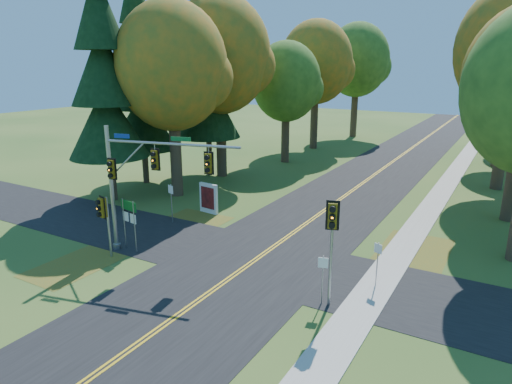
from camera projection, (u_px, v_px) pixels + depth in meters
The scene contains 26 objects.
ground at pixel (235, 275), 21.83m from camera, with size 160.00×160.00×0.00m, color #2C4E1B.
road_main at pixel (235, 274), 21.83m from camera, with size 8.00×160.00×0.02m, color black.
road_cross at pixel (256, 259), 23.49m from camera, with size 60.00×6.00×0.02m, color black.
centerline_left at pixel (233, 274), 21.87m from camera, with size 0.10×160.00×0.01m, color gold.
centerline_right at pixel (237, 275), 21.78m from camera, with size 0.10×160.00×0.01m, color gold.
sidewalk_east at pixel (361, 308), 18.83m from camera, with size 1.60×160.00×0.06m, color #9E998E.
leaf_patch_w_near at pixel (182, 226), 28.30m from camera, with size 4.00×6.00×0.00m, color brown.
leaf_patch_e at pixel (409, 259), 23.53m from camera, with size 3.50×8.00×0.00m, color brown.
leaf_patch_w_far at pixel (78, 264), 22.96m from camera, with size 3.00×5.00×0.00m, color brown.
tree_w_a at pixel (173, 67), 32.42m from camera, with size 8.00×8.00×14.15m.
tree_w_b at pixel (221, 55), 38.21m from camera, with size 8.60×8.60×15.38m.
tree_w_c at pixel (287, 82), 44.62m from camera, with size 6.80×6.80×11.91m.
tree_w_d at pixel (317, 63), 51.65m from camera, with size 8.20×8.20×14.56m.
tree_e_d at pixel (508, 80), 42.44m from camera, with size 7.00×7.00×12.32m.
tree_w_e at pixel (358, 60), 60.06m from camera, with size 8.40×8.40×14.97m.
pine_a at pixel (103, 72), 31.33m from camera, with size 5.60×5.60×19.48m.
pine_b at pixel (140, 84), 36.49m from camera, with size 5.60×5.60×17.31m.
pine_c at pixel (207, 64), 38.78m from camera, with size 5.60×5.60×20.56m.
traffic_mast at pixel (141, 174), 23.17m from camera, with size 7.23×2.12×6.72m.
east_signal_pole at pixel (332, 227), 17.97m from camera, with size 0.52×0.62×4.64m.
ped_signal_pole at pixel (103, 212), 23.09m from camera, with size 0.52×0.61×3.33m.
route_sign_cluster at pixel (129, 215), 24.20m from camera, with size 1.31×0.27×2.84m.
info_kiosk at pixel (209, 198), 30.56m from camera, with size 1.49×0.38×2.04m.
reg_sign_e_north at pixel (378, 256), 20.31m from camera, with size 0.39×0.19×2.14m.
reg_sign_e_south at pixel (323, 271), 18.78m from camera, with size 0.41×0.14×2.19m.
reg_sign_w at pixel (171, 196), 28.50m from camera, with size 0.47×0.17×2.53m.
Camera 1 is at (10.88, -16.72, 9.78)m, focal length 32.00 mm.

